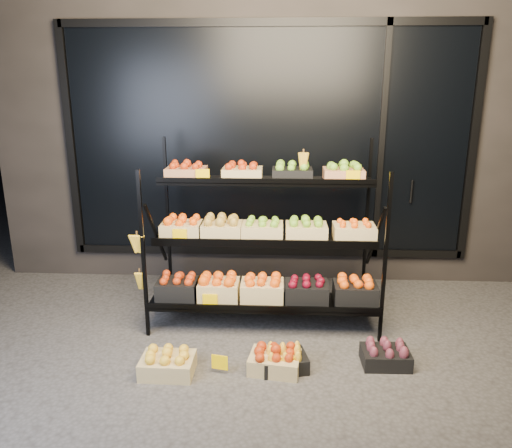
# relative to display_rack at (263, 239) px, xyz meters

# --- Properties ---
(ground) EXTENTS (24.00, 24.00, 0.00)m
(ground) POSITION_rel_display_rack_xyz_m (0.01, -0.60, -0.79)
(ground) COLOR #514F4C
(ground) RESTS_ON ground
(building) EXTENTS (6.00, 2.08, 3.50)m
(building) POSITION_rel_display_rack_xyz_m (0.01, 1.99, 0.96)
(building) COLOR #2D2826
(building) RESTS_ON ground
(display_rack) EXTENTS (2.18, 1.02, 1.67)m
(display_rack) POSITION_rel_display_rack_xyz_m (0.00, 0.00, 0.00)
(display_rack) COLOR black
(display_rack) RESTS_ON ground
(tag_floor_a) EXTENTS (0.13, 0.01, 0.12)m
(tag_floor_a) POSITION_rel_display_rack_xyz_m (-0.30, -1.00, -0.73)
(tag_floor_a) COLOR #FECB00
(tag_floor_a) RESTS_ON ground
(tag_floor_b) EXTENTS (0.13, 0.01, 0.12)m
(tag_floor_b) POSITION_rel_display_rack_xyz_m (0.22, -1.00, -0.73)
(tag_floor_b) COLOR #FECB00
(tag_floor_b) RESTS_ON ground
(floor_crate_left) EXTENTS (0.41, 0.31, 0.20)m
(floor_crate_left) POSITION_rel_display_rack_xyz_m (-0.70, -1.02, -0.69)
(floor_crate_left) COLOR #D9C07D
(floor_crate_left) RESTS_ON ground
(floor_crate_midleft) EXTENTS (0.41, 0.33, 0.19)m
(floor_crate_midleft) POSITION_rel_display_rack_xyz_m (0.20, -0.91, -0.70)
(floor_crate_midleft) COLOR black
(floor_crate_midleft) RESTS_ON ground
(floor_crate_midright) EXTENTS (0.43, 0.34, 0.20)m
(floor_crate_midright) POSITION_rel_display_rack_xyz_m (0.13, -0.93, -0.69)
(floor_crate_midright) COLOR #D9C07D
(floor_crate_midright) RESTS_ON ground
(floor_crate_right) EXTENTS (0.38, 0.28, 0.19)m
(floor_crate_right) POSITION_rel_display_rack_xyz_m (1.01, -0.80, -0.70)
(floor_crate_right) COLOR black
(floor_crate_right) RESTS_ON ground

